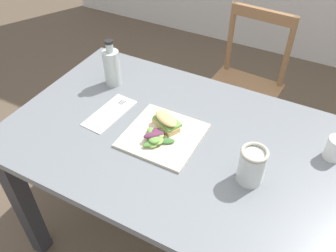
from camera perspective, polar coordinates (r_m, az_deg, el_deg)
The scene contains 11 objects.
ground_plane at distance 1.89m, azimuth 4.53°, elevation -18.44°, with size 9.45×9.45×0.00m, color brown.
dining_table at distance 1.40m, azimuth 1.34°, elevation -5.47°, with size 1.29×0.82×0.74m.
chair_wooden_far at distance 2.09m, azimuth 12.15°, elevation 6.11°, with size 0.43×0.43×0.87m.
plate_lunch at distance 1.30m, azimuth -0.83°, elevation -1.53°, with size 0.27×0.27×0.01m, color beige.
sandwich_half_front at distance 1.31m, azimuth -0.30°, elevation 0.76°, with size 0.12×0.10×0.06m.
salad_mixed_greens at distance 1.27m, azimuth -2.07°, elevation -1.77°, with size 0.13×0.13×0.04m.
napkin_folded at distance 1.43m, azimuth -9.48°, elevation 2.09°, with size 0.10×0.23×0.00m, color white.
fork_on_napkin at distance 1.43m, azimuth -9.04°, elevation 2.57°, with size 0.04×0.19×0.00m.
bottle_cold_brew at distance 1.55m, azimuth -9.09°, elevation 9.19°, with size 0.07×0.07×0.21m.
mason_jar_iced_tea at distance 1.15m, azimuth 13.45°, elevation -6.49°, with size 0.09×0.09×0.13m.
cup_extra_side at distance 1.33m, azimuth 25.58°, elevation -3.31°, with size 0.06×0.06×0.08m, color white.
Camera 1 is at (0.31, -0.89, 1.64)m, focal length 37.40 mm.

